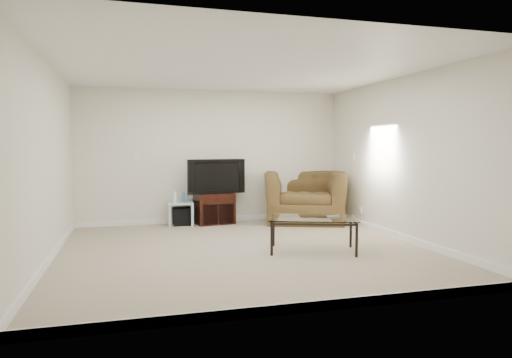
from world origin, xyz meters
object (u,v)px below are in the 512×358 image
object	(u,v)px
recliner	(305,188)
coffee_table	(313,235)
television	(215,176)
subwoofer	(182,217)
side_table	(181,214)
tv_stand	(214,208)

from	to	relation	value
recliner	coffee_table	xyz separation A→B (m)	(-0.82, -2.38, -0.42)
television	coffee_table	world-z (taller)	television
television	subwoofer	size ratio (longest dim) A/B	3.18
television	side_table	distance (m)	0.93
television	coffee_table	size ratio (longest dim) A/B	0.86
tv_stand	subwoofer	size ratio (longest dim) A/B	2.14
side_table	television	bearing A→B (deg)	-2.59
side_table	coffee_table	world-z (taller)	coffee_table
subwoofer	tv_stand	bearing A→B (deg)	-1.56
recliner	tv_stand	bearing A→B (deg)	-167.57
television	subwoofer	bearing A→B (deg)	166.67
recliner	coffee_table	bearing A→B (deg)	-88.98
recliner	subwoofer	bearing A→B (deg)	-166.01
side_table	subwoofer	xyz separation A→B (m)	(0.03, 0.02, -0.06)
side_table	recliner	bearing A→B (deg)	-5.60
tv_stand	recliner	world-z (taller)	recliner
tv_stand	subwoofer	world-z (taller)	tv_stand
subwoofer	coffee_table	world-z (taller)	coffee_table
side_table	recliner	size ratio (longest dim) A/B	0.30
side_table	recliner	distance (m)	2.40
tv_stand	television	world-z (taller)	television
television	recliner	size ratio (longest dim) A/B	0.69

